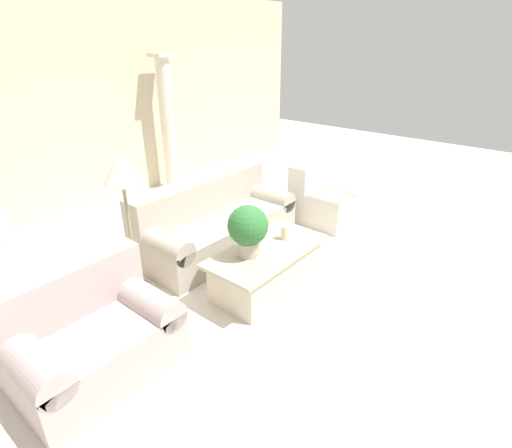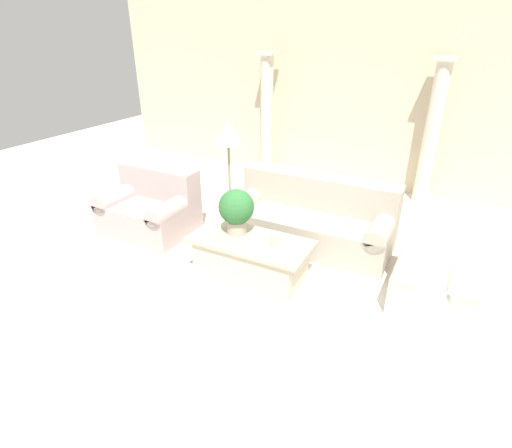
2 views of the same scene
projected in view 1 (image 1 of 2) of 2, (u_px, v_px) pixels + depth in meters
ground_plane at (242, 267)px, 4.80m from camera, size 16.00×16.00×0.00m
wall_back at (80, 104)px, 5.94m from camera, size 10.00×0.06×3.20m
sofa_long at (215, 222)px, 5.14m from camera, size 2.14×0.90×0.88m
loveseat at (88, 332)px, 3.22m from camera, size 1.23×0.90×0.88m
coffee_table at (267, 268)px, 4.32m from camera, size 1.39×0.68×0.48m
potted_plant at (248, 228)px, 3.97m from camera, size 0.41×0.41×0.54m
pillar_candle at (285, 233)px, 4.39m from camera, size 0.09×0.09×0.16m
floor_lamp at (122, 177)px, 3.85m from camera, size 0.37×0.37×1.52m
column_right at (168, 123)px, 6.84m from camera, size 0.33×0.33×2.27m
armchair at (323, 198)px, 5.91m from camera, size 0.79×0.85×0.85m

